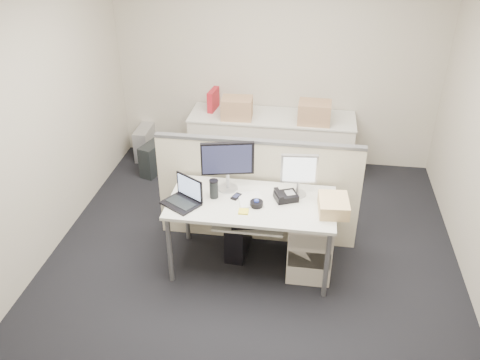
% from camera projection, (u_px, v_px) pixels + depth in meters
% --- Properties ---
extents(floor, '(4.00, 4.50, 0.01)m').
position_uv_depth(floor, '(251.00, 265.00, 4.94)').
color(floor, black).
rests_on(floor, ground).
extents(wall_back, '(4.00, 0.02, 2.70)m').
position_uv_depth(wall_back, '(276.00, 59.00, 6.17)').
color(wall_back, '#B3AB95').
rests_on(wall_back, ground).
extents(wall_front, '(4.00, 0.02, 2.70)m').
position_uv_depth(wall_front, '(191.00, 351.00, 2.33)').
color(wall_front, '#B3AB95').
rests_on(wall_front, ground).
extents(wall_left, '(0.02, 4.50, 2.70)m').
position_uv_depth(wall_left, '(30.00, 125.00, 4.50)').
color(wall_left, '#B3AB95').
rests_on(wall_left, ground).
extents(desk, '(1.50, 0.75, 0.73)m').
position_uv_depth(desk, '(252.00, 207.00, 4.60)').
color(desk, '#B5B3A9').
rests_on(desk, floor).
extents(keyboard_tray, '(0.62, 0.32, 0.02)m').
position_uv_depth(keyboard_tray, '(249.00, 223.00, 4.47)').
color(keyboard_tray, '#B5B3A9').
rests_on(keyboard_tray, desk).
extents(drawer_pedestal, '(0.40, 0.55, 0.65)m').
position_uv_depth(drawer_pedestal, '(310.00, 240.00, 4.74)').
color(drawer_pedestal, beige).
rests_on(drawer_pedestal, floor).
extents(cubicle_partition, '(2.00, 0.06, 1.10)m').
position_uv_depth(cubicle_partition, '(257.00, 193.00, 5.03)').
color(cubicle_partition, beige).
rests_on(cubicle_partition, floor).
extents(back_counter, '(2.00, 0.60, 0.72)m').
position_uv_depth(back_counter, '(271.00, 144.00, 6.40)').
color(back_counter, beige).
rests_on(back_counter, floor).
extents(monitor_main, '(0.51, 0.29, 0.48)m').
position_uv_depth(monitor_main, '(228.00, 166.00, 4.63)').
color(monitor_main, black).
rests_on(monitor_main, desk).
extents(monitor_small, '(0.35, 0.20, 0.40)m').
position_uv_depth(monitor_small, '(299.00, 175.00, 4.56)').
color(monitor_small, '#B7B7BC').
rests_on(monitor_small, desk).
extents(laptop, '(0.39, 0.37, 0.24)m').
position_uv_depth(laptop, '(180.00, 193.00, 4.46)').
color(laptop, black).
rests_on(laptop, desk).
extents(trackball, '(0.15, 0.15, 0.05)m').
position_uv_depth(trackball, '(257.00, 204.00, 4.49)').
color(trackball, black).
rests_on(trackball, desk).
extents(desk_phone, '(0.24, 0.22, 0.06)m').
position_uv_depth(desk_phone, '(286.00, 196.00, 4.58)').
color(desk_phone, black).
rests_on(desk_phone, desk).
extents(paper_stack, '(0.27, 0.31, 0.01)m').
position_uv_depth(paper_stack, '(250.00, 199.00, 4.58)').
color(paper_stack, silver).
rests_on(paper_stack, desk).
extents(sticky_pad, '(0.09, 0.09, 0.01)m').
position_uv_depth(sticky_pad, '(244.00, 211.00, 4.41)').
color(sticky_pad, yellow).
rests_on(sticky_pad, desk).
extents(travel_mug, '(0.10, 0.10, 0.17)m').
position_uv_depth(travel_mug, '(214.00, 189.00, 4.58)').
color(travel_mug, black).
rests_on(travel_mug, desk).
extents(banana, '(0.16, 0.09, 0.04)m').
position_uv_depth(banana, '(284.00, 196.00, 4.60)').
color(banana, yellow).
rests_on(banana, desk).
extents(cellphone, '(0.10, 0.13, 0.02)m').
position_uv_depth(cellphone, '(236.00, 196.00, 4.62)').
color(cellphone, black).
rests_on(cellphone, desk).
extents(manila_folders, '(0.28, 0.34, 0.12)m').
position_uv_depth(manila_folders, '(333.00, 205.00, 4.40)').
color(manila_folders, tan).
rests_on(manila_folders, desk).
extents(keyboard, '(0.42, 0.22, 0.02)m').
position_uv_depth(keyboard, '(254.00, 224.00, 4.41)').
color(keyboard, black).
rests_on(keyboard, keyboard_tray).
extents(pc_tower_desk, '(0.22, 0.48, 0.43)m').
position_uv_depth(pc_tower_desk, '(239.00, 233.00, 5.01)').
color(pc_tower_desk, black).
rests_on(pc_tower_desk, floor).
extents(pc_tower_spare_dark, '(0.30, 0.47, 0.41)m').
position_uv_depth(pc_tower_spare_dark, '(154.00, 158.00, 6.40)').
color(pc_tower_spare_dark, black).
rests_on(pc_tower_spare_dark, floor).
extents(pc_tower_spare_silver, '(0.18, 0.44, 0.41)m').
position_uv_depth(pc_tower_spare_silver, '(145.00, 142.00, 6.78)').
color(pc_tower_spare_silver, '#B7B7BC').
rests_on(pc_tower_spare_silver, floor).
extents(cardboard_box_left, '(0.38, 0.29, 0.27)m').
position_uv_depth(cardboard_box_left, '(237.00, 109.00, 6.09)').
color(cardboard_box_left, '#9E734E').
rests_on(cardboard_box_left, back_counter).
extents(cardboard_box_right, '(0.39, 0.30, 0.27)m').
position_uv_depth(cardboard_box_right, '(314.00, 113.00, 5.98)').
color(cardboard_box_right, '#9E734E').
rests_on(cardboard_box_right, back_counter).
extents(red_binder, '(0.11, 0.30, 0.28)m').
position_uv_depth(red_binder, '(213.00, 100.00, 6.32)').
color(red_binder, maroon).
rests_on(red_binder, back_counter).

